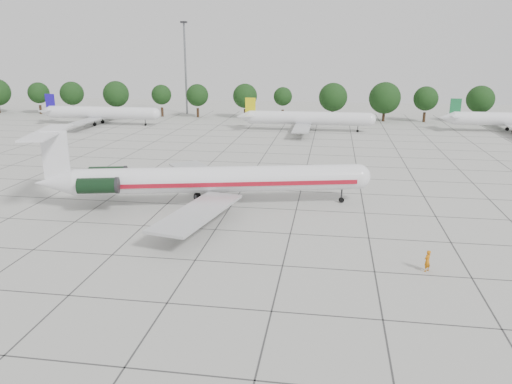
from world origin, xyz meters
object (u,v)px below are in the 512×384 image
Objects in this scene: floodlight_mast at (185,63)px; bg_airliner_c at (308,118)px; main_airliner at (201,180)px; ground_crew at (427,261)px; bg_airliner_b at (101,113)px.

bg_airliner_c is at bearing -35.62° from floodlight_mast.
main_airliner reaches higher than ground_crew.
bg_airliner_b is at bearing -93.01° from ground_crew.
bg_airliner_b is 1.11× the size of floodlight_mast.
main_airliner is 73.18m from bg_airliner_b.
ground_crew is 99.76m from bg_airliner_b.
bg_airliner_c is at bearing -122.97° from ground_crew.
ground_crew is 74.67m from bg_airliner_c.
floodlight_mast reaches higher than bg_airliner_c.
ground_crew is 0.07× the size of bg_airliner_c.
main_airliner is 88.93m from floodlight_mast.
bg_airliner_b is 30.42m from floodlight_mast.
main_airliner is at bearing -55.50° from bg_airliner_b.
main_airliner is 1.41× the size of bg_airliner_c.
ground_crew is 0.07× the size of bg_airliner_b.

